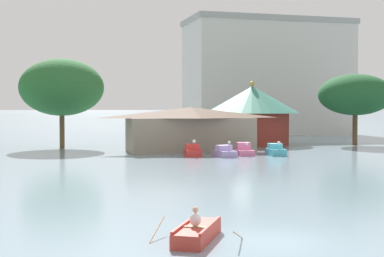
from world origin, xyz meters
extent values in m
plane|color=gray|center=(0.00, 0.00, 0.00)|extent=(2000.00, 2000.00, 0.00)
cube|color=#B7382D|center=(-2.63, 0.77, 0.27)|extent=(2.70, 3.57, 0.54)
cube|color=#B7382D|center=(-3.07, 1.02, 0.59)|extent=(1.74, 2.91, 0.10)
cube|color=#B7382D|center=(-2.19, 0.52, 0.59)|extent=(1.74, 2.91, 0.10)
cube|color=#997F5B|center=(-2.76, 0.54, 0.56)|extent=(0.94, 0.68, 0.04)
ellipsoid|color=white|center=(-2.76, 0.54, 0.83)|extent=(0.54, 0.50, 0.51)
sphere|color=tan|center=(-2.76, 0.54, 1.20)|extent=(0.22, 0.22, 0.22)
cylinder|color=tan|center=(-4.04, 1.48, 0.29)|extent=(1.07, 1.81, 0.75)
cylinder|color=tan|center=(-1.31, -0.09, 0.29)|extent=(1.07, 1.81, 0.75)
cube|color=red|center=(6.96, 35.73, 0.36)|extent=(1.85, 2.40, 0.72)
cube|color=#E8423C|center=(6.99, 36.01, 0.99)|extent=(1.46, 1.15, 0.54)
cylinder|color=red|center=(6.85, 34.85, 1.06)|extent=(0.14, 0.14, 0.69)
sphere|color=white|center=(6.85, 34.85, 1.57)|extent=(0.33, 0.33, 0.33)
cube|color=#B299D8|center=(9.99, 34.57, 0.31)|extent=(1.92, 2.60, 0.63)
cube|color=#C8ADF0|center=(9.95, 34.87, 0.89)|extent=(1.53, 1.24, 0.53)
cylinder|color=#B299D8|center=(10.09, 33.60, 0.98)|extent=(0.14, 0.14, 0.71)
sphere|color=white|center=(10.09, 33.60, 1.48)|extent=(0.30, 0.30, 0.30)
cube|color=pink|center=(12.46, 35.83, 0.29)|extent=(1.90, 3.12, 0.58)
cube|color=pink|center=(12.50, 36.20, 0.95)|extent=(1.49, 1.47, 0.74)
cylinder|color=pink|center=(12.33, 34.65, 0.84)|extent=(0.14, 0.14, 0.52)
sphere|color=white|center=(12.33, 34.65, 1.26)|extent=(0.31, 0.31, 0.31)
cube|color=#4CB7CC|center=(15.58, 34.75, 0.34)|extent=(1.79, 2.51, 0.68)
cube|color=#5DCDE2|center=(15.60, 35.04, 0.95)|extent=(1.44, 1.18, 0.54)
cylinder|color=#4CB7CC|center=(15.49, 33.80, 0.91)|extent=(0.14, 0.14, 0.47)
sphere|color=white|center=(15.49, 33.80, 1.33)|extent=(0.36, 0.36, 0.36)
cube|color=gray|center=(8.45, 41.98, 1.89)|extent=(13.83, 5.24, 3.77)
pyramid|color=brown|center=(8.45, 41.98, 4.37)|extent=(14.94, 6.02, 1.19)
cylinder|color=#993328|center=(19.60, 51.60, 2.09)|extent=(9.74, 9.74, 4.18)
cone|color=#387F6B|center=(19.60, 51.60, 5.95)|extent=(12.60, 12.60, 3.55)
sphere|color=#B7993D|center=(19.60, 51.60, 8.07)|extent=(0.70, 0.70, 0.70)
cylinder|color=brown|center=(-5.12, 51.43, 1.96)|extent=(0.60, 0.60, 3.92)
ellipsoid|color=#28602D|center=(-5.12, 51.43, 7.37)|extent=(10.15, 10.15, 6.90)
cylinder|color=brown|center=(31.95, 46.52, 1.96)|extent=(0.64, 0.64, 3.91)
ellipsoid|color=#1E5128|center=(31.95, 46.52, 6.59)|extent=(9.56, 9.56, 5.36)
cube|color=beige|center=(33.25, 78.35, 9.96)|extent=(29.38, 12.93, 19.93)
cube|color=#999993|center=(33.25, 78.35, 20.43)|extent=(29.97, 13.19, 1.00)
camera|label=1|loc=(-8.48, -19.55, 4.97)|focal=53.55mm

